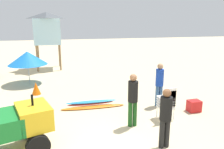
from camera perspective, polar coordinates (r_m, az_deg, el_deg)
name	(u,v)px	position (r m, az deg, el deg)	size (l,w,h in m)	color
utility_cart	(1,127)	(6.18, -27.53, -12.34)	(2.78, 1.87, 1.50)	#197A2D
stacked_plastic_chairs	(167,101)	(7.66, 14.49, -6.93)	(0.48, 0.48, 1.20)	white
surfboard_pile	(92,104)	(8.78, -5.34, -7.95)	(2.57, 0.59, 0.24)	orange
lifeguard_near_left	(133,97)	(6.93, 5.58, -5.88)	(0.32, 0.32, 1.77)	#194C19
lifeguard_near_center	(166,114)	(5.95, 14.08, -10.28)	(0.32, 0.32, 1.67)	black
lifeguard_near_right	(159,82)	(8.81, 12.53, -1.87)	(0.32, 0.32, 1.77)	#33598C
lifeguard_tower	(47,28)	(16.32, -16.92, 11.71)	(1.98, 1.98, 4.06)	olive
beach_umbrella_left	(28,58)	(12.64, -21.57, 4.10)	(2.09, 2.09, 1.81)	beige
traffic_cone_near	(36,88)	(10.80, -19.56, -3.49)	(0.42, 0.42, 0.60)	orange
cooler_box	(194,106)	(8.89, 20.99, -7.80)	(0.47, 0.36, 0.44)	red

